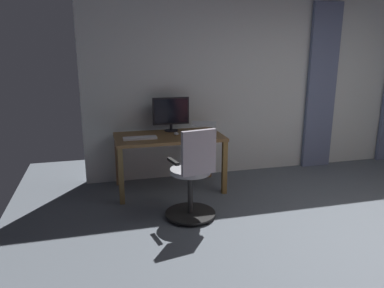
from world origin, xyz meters
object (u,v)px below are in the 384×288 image
(laptop, at_px, (204,130))
(office_chair, at_px, (193,178))
(desk, at_px, (169,142))
(computer_monitor, at_px, (171,112))
(computer_mouse, at_px, (176,134))
(computer_keyboard, at_px, (140,138))

(laptop, bearing_deg, office_chair, 86.61)
(desk, relative_size, office_chair, 1.34)
(computer_monitor, relative_size, computer_mouse, 4.95)
(desk, xyz_separation_m, computer_monitor, (-0.08, -0.25, 0.35))
(office_chair, relative_size, laptop, 2.47)
(computer_keyboard, height_order, computer_mouse, computer_mouse)
(office_chair, xyz_separation_m, computer_monitor, (-0.01, -1.20, 0.51))
(office_chair, height_order, computer_mouse, office_chair)
(laptop, height_order, computer_mouse, laptop)
(computer_monitor, height_order, laptop, computer_monitor)
(computer_keyboard, bearing_deg, computer_mouse, -169.07)
(desk, distance_m, laptop, 0.48)
(laptop, xyz_separation_m, computer_mouse, (0.35, -0.06, -0.04))
(computer_mouse, bearing_deg, office_chair, 88.22)
(computer_keyboard, height_order, laptop, laptop)
(desk, xyz_separation_m, computer_mouse, (-0.10, 0.01, 0.11))
(office_chair, height_order, computer_keyboard, office_chair)
(desk, distance_m, computer_mouse, 0.15)
(computer_keyboard, bearing_deg, office_chair, 118.13)
(computer_keyboard, bearing_deg, computer_monitor, -143.00)
(office_chair, bearing_deg, laptop, 55.57)
(computer_monitor, relative_size, laptop, 1.19)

